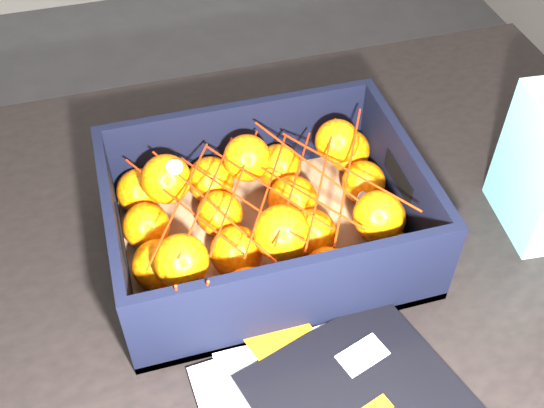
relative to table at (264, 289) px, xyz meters
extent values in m
plane|color=#3B3B3D|center=(-0.34, 0.34, -0.65)|extent=(3.50, 3.50, 0.00)
cube|color=black|center=(0.00, 0.00, 0.08)|extent=(1.20, 0.80, 0.04)
cylinder|color=black|center=(0.55, 0.35, -0.30)|extent=(0.06, 0.06, 0.71)
cube|color=orange|center=(-0.03, -0.14, 0.12)|extent=(0.09, 0.08, 0.00)
cube|color=white|center=(0.06, -0.20, 0.12)|extent=(0.06, 0.05, 0.00)
cube|color=olive|center=(0.00, 0.00, 0.10)|extent=(0.38, 0.29, 0.01)
cube|color=black|center=(0.00, 0.14, 0.16)|extent=(0.38, 0.01, 0.13)
cube|color=black|center=(0.00, -0.14, 0.16)|extent=(0.38, 0.01, 0.13)
cube|color=black|center=(-0.18, 0.00, 0.16)|extent=(0.01, 0.26, 0.13)
cube|color=black|center=(0.19, 0.00, 0.16)|extent=(0.01, 0.26, 0.13)
sphere|color=#FA6905|center=(-0.14, -0.10, 0.14)|extent=(0.06, 0.06, 0.06)
sphere|color=#FA6905|center=(-0.14, -0.03, 0.14)|extent=(0.06, 0.06, 0.06)
sphere|color=#FA6905|center=(-0.14, 0.03, 0.14)|extent=(0.06, 0.06, 0.06)
sphere|color=#FA6905|center=(-0.14, 0.10, 0.14)|extent=(0.06, 0.06, 0.06)
sphere|color=#FA6905|center=(-0.05, -0.10, 0.14)|extent=(0.06, 0.06, 0.06)
sphere|color=#FA6905|center=(-0.04, -0.04, 0.14)|extent=(0.07, 0.07, 0.07)
sphere|color=#FA6905|center=(-0.05, 0.03, 0.14)|extent=(0.06, 0.06, 0.06)
sphere|color=#FA6905|center=(-0.05, 0.09, 0.14)|extent=(0.06, 0.06, 0.06)
sphere|color=#FA6905|center=(0.05, -0.10, 0.14)|extent=(0.06, 0.06, 0.06)
sphere|color=#FA6905|center=(0.05, -0.04, 0.14)|extent=(0.06, 0.06, 0.06)
sphere|color=#FA6905|center=(0.05, 0.03, 0.14)|extent=(0.07, 0.07, 0.07)
sphere|color=#FA6905|center=(0.05, 0.10, 0.14)|extent=(0.06, 0.06, 0.06)
sphere|color=#FA6905|center=(0.15, -0.10, 0.14)|extent=(0.06, 0.06, 0.06)
sphere|color=#FA6905|center=(0.15, -0.03, 0.14)|extent=(0.07, 0.07, 0.07)
sphere|color=#FA6905|center=(0.15, 0.03, 0.14)|extent=(0.06, 0.06, 0.06)
sphere|color=#FA6905|center=(0.15, 0.10, 0.14)|extent=(0.06, 0.06, 0.06)
sphere|color=#FA6905|center=(-0.11, -0.07, 0.19)|extent=(0.06, 0.06, 0.06)
sphere|color=#FA6905|center=(-0.11, 0.06, 0.19)|extent=(0.06, 0.06, 0.06)
sphere|color=#FA6905|center=(0.01, -0.06, 0.19)|extent=(0.07, 0.07, 0.07)
sphere|color=#FA6905|center=(0.00, 0.07, 0.19)|extent=(0.06, 0.06, 0.06)
sphere|color=#FA6905|center=(0.12, -0.07, 0.19)|extent=(0.06, 0.06, 0.06)
sphere|color=#FA6905|center=(0.12, 0.07, 0.19)|extent=(0.06, 0.06, 0.06)
cylinder|color=red|center=(-0.10, 0.00, 0.21)|extent=(0.11, 0.20, 0.01)
cylinder|color=red|center=(-0.07, -0.01, 0.21)|extent=(0.11, 0.20, 0.02)
cylinder|color=red|center=(-0.03, -0.01, 0.21)|extent=(0.11, 0.20, 0.03)
cylinder|color=red|center=(0.00, 0.00, 0.21)|extent=(0.11, 0.20, 0.02)
cylinder|color=red|center=(0.04, -0.01, 0.20)|extent=(0.11, 0.20, 0.03)
cylinder|color=red|center=(0.07, 0.01, 0.21)|extent=(0.11, 0.20, 0.02)
cylinder|color=red|center=(0.11, -0.01, 0.21)|extent=(0.11, 0.20, 0.03)
cylinder|color=red|center=(-0.10, 0.00, 0.21)|extent=(0.11, 0.20, 0.02)
cylinder|color=red|center=(-0.07, 0.01, 0.21)|extent=(0.11, 0.20, 0.02)
cylinder|color=red|center=(-0.03, 0.01, 0.21)|extent=(0.11, 0.20, 0.01)
cylinder|color=red|center=(0.00, -0.01, 0.21)|extent=(0.11, 0.20, 0.02)
cylinder|color=red|center=(0.04, -0.01, 0.21)|extent=(0.11, 0.20, 0.03)
cylinder|color=red|center=(0.07, -0.01, 0.21)|extent=(0.11, 0.20, 0.01)
cylinder|color=red|center=(0.11, -0.01, 0.21)|extent=(0.11, 0.20, 0.03)
cylinder|color=red|center=(-0.13, -0.13, 0.20)|extent=(0.00, 0.03, 0.09)
cylinder|color=red|center=(-0.10, -0.13, 0.20)|extent=(0.01, 0.04, 0.08)
camera|label=1|loc=(-0.14, -0.54, 0.76)|focal=43.10mm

